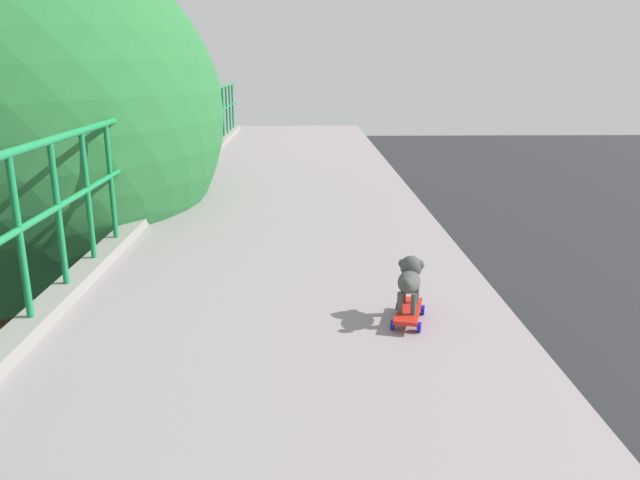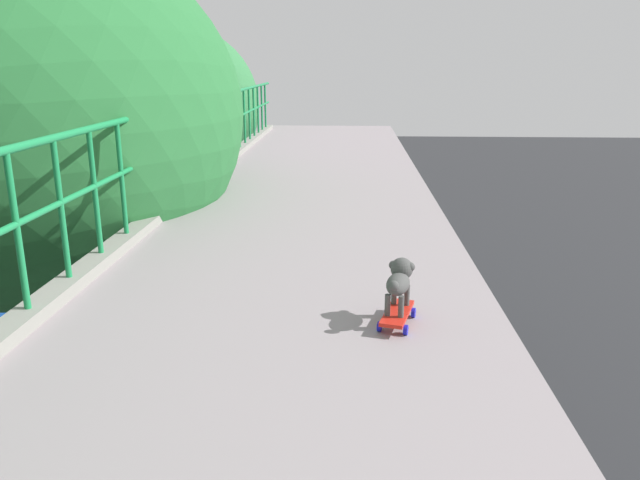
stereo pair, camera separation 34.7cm
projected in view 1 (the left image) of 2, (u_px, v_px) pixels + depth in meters
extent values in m
cylinder|color=#1B8949|center=(20.00, 238.00, 3.68)|extent=(0.04, 0.04, 1.02)
cylinder|color=#1B8949|center=(58.00, 214.00, 4.26)|extent=(0.04, 0.04, 1.02)
cylinder|color=#1B8949|center=(88.00, 196.00, 4.84)|extent=(0.04, 0.04, 1.02)
cylinder|color=#1B8949|center=(111.00, 182.00, 5.42)|extent=(0.04, 0.04, 1.02)
cylinder|color=#1B8949|center=(130.00, 170.00, 6.00)|extent=(0.04, 0.04, 1.02)
cylinder|color=#1B8949|center=(145.00, 161.00, 6.58)|extent=(0.04, 0.04, 1.02)
cylinder|color=#1B8949|center=(158.00, 153.00, 7.16)|extent=(0.04, 0.04, 1.02)
cylinder|color=#1B8949|center=(169.00, 146.00, 7.73)|extent=(0.04, 0.04, 1.02)
cylinder|color=#1B8949|center=(178.00, 140.00, 8.31)|extent=(0.04, 0.04, 1.02)
cylinder|color=#1B8949|center=(186.00, 135.00, 8.89)|extent=(0.04, 0.04, 1.02)
cylinder|color=#1B8949|center=(194.00, 130.00, 9.47)|extent=(0.04, 0.04, 1.02)
cylinder|color=#1B8949|center=(200.00, 127.00, 10.05)|extent=(0.04, 0.04, 1.02)
cylinder|color=#1B8949|center=(206.00, 123.00, 10.63)|extent=(0.04, 0.04, 1.02)
cylinder|color=#1B8949|center=(211.00, 120.00, 11.21)|extent=(0.04, 0.04, 1.02)
cylinder|color=#1B8949|center=(215.00, 117.00, 11.78)|extent=(0.04, 0.04, 1.02)
cylinder|color=#1B8949|center=(219.00, 114.00, 12.36)|extent=(0.04, 0.04, 1.02)
cylinder|color=#1B8949|center=(223.00, 112.00, 12.94)|extent=(0.04, 0.04, 1.02)
cylinder|color=#1B8949|center=(227.00, 110.00, 13.52)|extent=(0.04, 0.04, 1.02)
cylinder|color=#1B8949|center=(230.00, 108.00, 14.10)|extent=(0.04, 0.04, 1.02)
cylinder|color=#1B8949|center=(233.00, 106.00, 14.68)|extent=(0.04, 0.04, 1.02)
cylinder|color=black|center=(40.00, 429.00, 11.55)|extent=(0.24, 0.67, 0.67)
cylinder|color=black|center=(79.00, 244.00, 22.78)|extent=(0.28, 0.96, 0.96)
cylinder|color=black|center=(17.00, 244.00, 22.73)|extent=(0.28, 0.96, 0.96)
cylinder|color=#483320|center=(25.00, 412.00, 8.37)|extent=(0.48, 0.48, 4.77)
cylinder|color=#483B22|center=(155.00, 234.00, 17.15)|extent=(0.50, 0.50, 4.68)
ellipsoid|color=#357B44|center=(145.00, 107.00, 16.17)|extent=(4.20, 4.20, 4.16)
cube|color=red|center=(408.00, 311.00, 3.96)|extent=(0.25, 0.46, 0.02)
cylinder|color=#191AB8|center=(423.00, 310.00, 4.09)|extent=(0.04, 0.07, 0.06)
cylinder|color=#191AB8|center=(398.00, 307.00, 4.12)|extent=(0.04, 0.07, 0.06)
cylinder|color=#191AB8|center=(419.00, 327.00, 3.82)|extent=(0.04, 0.07, 0.06)
cylinder|color=#191AB8|center=(393.00, 324.00, 3.86)|extent=(0.04, 0.07, 0.06)
cylinder|color=#474847|center=(416.00, 293.00, 4.04)|extent=(0.04, 0.04, 0.14)
cylinder|color=#474847|center=(403.00, 292.00, 4.06)|extent=(0.04, 0.04, 0.14)
cylinder|color=#474847|center=(414.00, 304.00, 3.85)|extent=(0.04, 0.04, 0.14)
cylinder|color=#474847|center=(400.00, 303.00, 3.87)|extent=(0.04, 0.04, 0.14)
ellipsoid|color=#474847|center=(409.00, 282.00, 3.92)|extent=(0.21, 0.30, 0.13)
sphere|color=#474847|center=(411.00, 267.00, 4.02)|extent=(0.15, 0.15, 0.15)
ellipsoid|color=#3B4740|center=(412.00, 265.00, 4.08)|extent=(0.07, 0.08, 0.04)
sphere|color=#474847|center=(420.00, 265.00, 4.00)|extent=(0.06, 0.06, 0.06)
sphere|color=#474847|center=(403.00, 263.00, 4.02)|extent=(0.06, 0.06, 0.06)
sphere|color=#474847|center=(407.00, 284.00, 3.78)|extent=(0.06, 0.06, 0.06)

